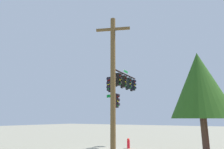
{
  "coord_description": "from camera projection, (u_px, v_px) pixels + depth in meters",
  "views": [
    {
      "loc": [
        -13.25,
        -7.97,
        2.51
      ],
      "look_at": [
        -0.1,
        -0.09,
        5.99
      ],
      "focal_mm": 31.01,
      "sensor_mm": 36.0,
      "label": 1
    }
  ],
  "objects": [
    {
      "name": "signal_pole_assembly",
      "position": [
        121.0,
        88.0,
        16.9
      ],
      "size": [
        5.77,
        1.15,
        7.39
      ],
      "color": "black",
      "rests_on": "ground_plane"
    },
    {
      "name": "utility_pole",
      "position": [
        113.0,
        87.0,
        9.58
      ],
      "size": [
        0.78,
        1.72,
        7.73
      ],
      "color": "brown",
      "rests_on": "ground_plane"
    },
    {
      "name": "fire_hydrant",
      "position": [
        128.0,
        143.0,
        16.63
      ],
      "size": [
        0.33,
        0.24,
        0.83
      ],
      "color": "red",
      "rests_on": "ground_plane"
    },
    {
      "name": "tree_mid",
      "position": [
        200.0,
        85.0,
        12.03
      ],
      "size": [
        3.72,
        3.72,
        6.64
      ],
      "color": "#513429",
      "rests_on": "ground_plane"
    }
  ]
}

